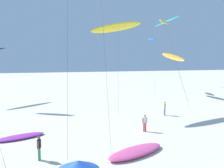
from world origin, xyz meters
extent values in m
ellipsoid|color=blue|center=(17.84, 45.91, 11.88)|extent=(2.34, 5.29, 1.40)
ellipsoid|color=purple|center=(17.84, 45.91, 11.91)|extent=(1.69, 5.18, 1.17)
cylinder|color=#4C4C51|center=(16.75, 42.97, 5.90)|extent=(2.19, 5.89, 11.82)
ellipsoid|color=yellow|center=(10.97, 29.62, 12.82)|extent=(4.67, 5.15, 1.61)
ellipsoid|color=purple|center=(10.97, 29.62, 12.85)|extent=(4.06, 4.72, 1.10)
cylinder|color=#4C4C51|center=(11.39, 26.72, 6.36)|extent=(0.85, 5.81, 12.73)
ellipsoid|color=orange|center=(18.27, 37.99, 7.69)|extent=(1.01, 7.70, 2.51)
ellipsoid|color=white|center=(18.27, 37.99, 7.71)|extent=(0.38, 7.73, 1.93)
cylinder|color=#4C4C51|center=(17.50, 34.33, 3.81)|extent=(1.57, 7.33, 7.64)
ellipsoid|color=yellow|center=(2.21, 26.61, 11.24)|extent=(8.37, 4.27, 2.96)
ellipsoid|color=red|center=(2.21, 26.61, 11.28)|extent=(8.43, 3.76, 2.28)
cylinder|color=#4C4C51|center=(1.85, 25.53, 5.58)|extent=(0.75, 2.19, 11.16)
cylinder|color=#4C4C51|center=(-3.18, 15.92, 8.69)|extent=(0.79, 5.81, 17.38)
ellipsoid|color=#19B2B7|center=(27.18, 54.28, 17.59)|extent=(3.93, 8.74, 2.81)
ellipsoid|color=black|center=(27.18, 54.28, 17.62)|extent=(3.27, 8.58, 2.38)
cylinder|color=#4C4C51|center=(27.79, 51.12, 8.75)|extent=(1.24, 6.35, 17.50)
cylinder|color=#4C4C51|center=(-6.28, 15.19, 6.92)|extent=(0.89, 3.89, 13.85)
ellipsoid|color=#EA5193|center=(-1.77, 12.64, 0.20)|extent=(5.43, 3.42, 0.41)
ellipsoid|color=black|center=(-1.77, 12.64, 0.22)|extent=(2.69, 2.20, 0.24)
ellipsoid|color=purple|center=(-9.87, 19.45, 0.14)|extent=(4.52, 2.57, 0.28)
ellipsoid|color=yellow|center=(-9.87, 19.45, 0.16)|extent=(2.19, 1.70, 0.17)
cylinder|color=#338E56|center=(-8.57, 13.84, 0.44)|extent=(0.14, 0.14, 0.87)
cylinder|color=#338E56|center=(-8.51, 13.99, 0.44)|extent=(0.14, 0.14, 0.87)
cube|color=black|center=(-8.54, 13.91, 1.17)|extent=(0.30, 0.35, 0.60)
cylinder|color=brown|center=(-8.62, 13.72, 1.13)|extent=(0.09, 0.09, 0.56)
cylinder|color=brown|center=(-8.46, 14.11, 1.13)|extent=(0.09, 0.09, 0.56)
sphere|color=brown|center=(-8.54, 13.91, 1.61)|extent=(0.21, 0.21, 0.21)
cylinder|color=red|center=(1.60, 17.56, 0.44)|extent=(0.14, 0.14, 0.88)
cylinder|color=red|center=(1.44, 17.59, 0.44)|extent=(0.14, 0.14, 0.88)
cube|color=white|center=(1.52, 17.57, 1.16)|extent=(0.33, 0.25, 0.55)
cylinder|color=tan|center=(1.73, 17.54, 1.12)|extent=(0.09, 0.09, 0.56)
cylinder|color=tan|center=(1.31, 17.61, 1.12)|extent=(0.09, 0.09, 0.56)
sphere|color=tan|center=(1.52, 17.57, 1.57)|extent=(0.21, 0.21, 0.21)
cylinder|color=#284CA3|center=(7.26, 23.12, 0.46)|extent=(0.14, 0.14, 0.91)
cylinder|color=#284CA3|center=(7.19, 22.97, 0.46)|extent=(0.14, 0.14, 0.91)
cube|color=yellow|center=(7.22, 23.05, 1.21)|extent=(0.31, 0.36, 0.60)
cylinder|color=tan|center=(7.32, 23.24, 1.17)|extent=(0.09, 0.09, 0.56)
cylinder|color=tan|center=(7.13, 22.86, 1.17)|extent=(0.09, 0.09, 0.56)
sphere|color=tan|center=(7.22, 23.05, 1.64)|extent=(0.21, 0.21, 0.21)
cone|color=blue|center=(-7.21, 7.23, 2.23)|extent=(1.95, 1.95, 0.45)
camera|label=1|loc=(-9.29, -2.94, 6.81)|focal=38.65mm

